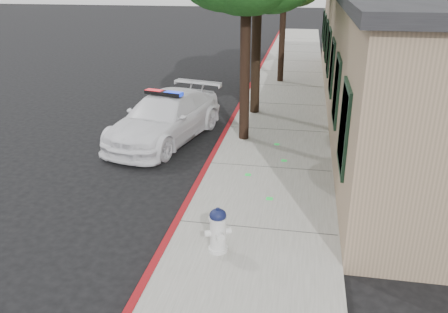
% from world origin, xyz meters
% --- Properties ---
extents(ground, '(120.00, 120.00, 0.00)m').
position_xyz_m(ground, '(0.00, 0.00, 0.00)').
color(ground, black).
rests_on(ground, ground).
extents(sidewalk, '(3.20, 60.00, 0.15)m').
position_xyz_m(sidewalk, '(1.60, 3.00, 0.07)').
color(sidewalk, gray).
rests_on(sidewalk, ground).
extents(red_curb, '(0.14, 60.00, 0.16)m').
position_xyz_m(red_curb, '(0.06, 3.00, 0.08)').
color(red_curb, maroon).
rests_on(red_curb, ground).
extents(clapboard_building, '(7.30, 20.89, 4.24)m').
position_xyz_m(clapboard_building, '(6.69, 9.00, 2.13)').
color(clapboard_building, '#9B8165').
rests_on(clapboard_building, ground).
extents(police_car, '(2.97, 5.09, 1.50)m').
position_xyz_m(police_car, '(-1.64, 4.88, 0.70)').
color(police_car, white).
rests_on(police_car, ground).
extents(fire_hydrant, '(0.48, 0.42, 0.84)m').
position_xyz_m(fire_hydrant, '(1.06, -0.88, 0.57)').
color(fire_hydrant, silver).
rests_on(fire_hydrant, sidewalk).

